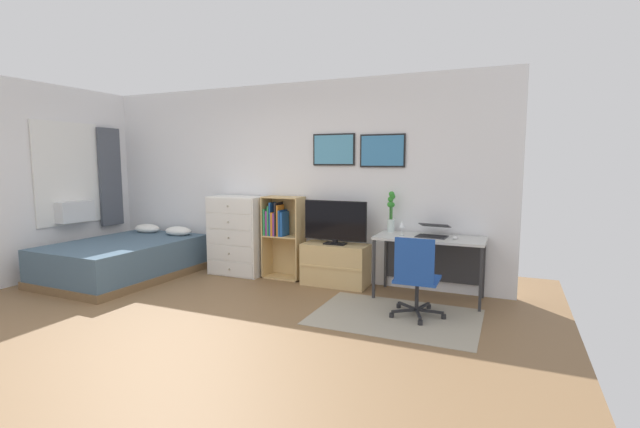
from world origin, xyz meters
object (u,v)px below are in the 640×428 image
at_px(television, 335,223).
at_px(computer_mouse, 455,238).
at_px(wine_glass, 402,225).
at_px(desk, 431,247).
at_px(bed, 124,259).
at_px(tv_stand, 336,265).
at_px(bookshelf, 281,231).
at_px(bamboo_vase, 391,211).
at_px(office_chair, 416,275).
at_px(laptop, 433,231).
at_px(dresser, 238,235).

relative_size(television, computer_mouse, 8.23).
relative_size(television, wine_glass, 4.75).
bearing_deg(desk, bed, -169.00).
distance_m(tv_stand, television, 0.56).
xyz_separation_m(bookshelf, wine_glass, (1.75, -0.20, 0.21)).
distance_m(television, bamboo_vase, 0.74).
height_order(television, computer_mouse, television).
height_order(bookshelf, desk, bookshelf).
relative_size(bookshelf, desk, 0.91).
height_order(computer_mouse, bamboo_vase, bamboo_vase).
relative_size(desk, office_chair, 1.46).
distance_m(bookshelf, tv_stand, 0.93).
xyz_separation_m(television, laptop, (1.25, 0.01, -0.04)).
xyz_separation_m(tv_stand, wine_glass, (0.91, -0.15, 0.60)).
bearing_deg(bookshelf, television, -5.01).
relative_size(laptop, computer_mouse, 3.84).
xyz_separation_m(tv_stand, computer_mouse, (1.52, -0.12, 0.48)).
bearing_deg(laptop, dresser, -175.67).
relative_size(desk, bamboo_vase, 2.44).
distance_m(dresser, bamboo_vase, 2.27).
distance_m(bookshelf, desk, 2.07).
bearing_deg(television, wine_glass, -7.91).
relative_size(dresser, wine_glass, 6.28).
height_order(tv_stand, television, television).
bearing_deg(computer_mouse, laptop, 158.35).
bearing_deg(dresser, desk, -0.00).
height_order(bookshelf, tv_stand, bookshelf).
bearing_deg(tv_stand, computer_mouse, -4.56).
bearing_deg(television, computer_mouse, -3.72).
bearing_deg(laptop, bookshelf, -177.50).
bearing_deg(tv_stand, bamboo_vase, 8.54).
bearing_deg(computer_mouse, bed, -171.04).
relative_size(office_chair, wine_glass, 4.78).
distance_m(office_chair, laptop, 0.90).
bearing_deg(television, bamboo_vase, 10.31).
bearing_deg(computer_mouse, dresser, 178.00).
relative_size(television, bamboo_vase, 1.66).
bearing_deg(wine_glass, laptop, 20.86).
relative_size(computer_mouse, wine_glass, 0.58).
relative_size(bookshelf, bamboo_vase, 2.22).
relative_size(desk, laptop, 3.15).
height_order(desk, computer_mouse, computer_mouse).
height_order(laptop, bamboo_vase, bamboo_vase).
bearing_deg(bed, bamboo_vase, 15.59).
distance_m(tv_stand, computer_mouse, 1.59).
xyz_separation_m(computer_mouse, bamboo_vase, (-0.81, 0.23, 0.25)).
bearing_deg(wine_glass, office_chair, -65.76).
height_order(television, bamboo_vase, bamboo_vase).
bearing_deg(bookshelf, bamboo_vase, 2.03).
relative_size(desk, wine_glass, 6.97).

